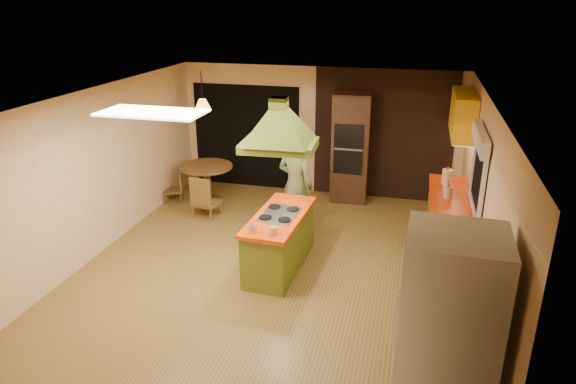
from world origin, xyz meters
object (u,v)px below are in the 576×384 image
(dining_table, at_px, (207,176))
(canister_large, at_px, (447,177))
(man, at_px, (295,185))
(kitchen_island, at_px, (280,241))
(refrigerator, at_px, (446,338))
(wall_oven, at_px, (350,148))

(dining_table, relative_size, canister_large, 4.12)
(man, relative_size, canister_large, 7.24)
(kitchen_island, height_order, canister_large, canister_large)
(man, relative_size, refrigerator, 0.88)
(man, xyz_separation_m, wall_oven, (0.65, 1.77, 0.18))
(man, distance_m, wall_oven, 1.90)
(wall_oven, xyz_separation_m, dining_table, (-2.61, -0.82, -0.52))
(refrigerator, height_order, wall_oven, wall_oven)
(kitchen_island, distance_m, wall_oven, 3.07)
(dining_table, bearing_deg, man, -25.92)
(refrigerator, bearing_deg, canister_large, 90.01)
(man, bearing_deg, refrigerator, 140.43)
(man, height_order, wall_oven, wall_oven)
(canister_large, bearing_deg, wall_oven, 143.41)
(man, bearing_deg, kitchen_island, 111.95)
(kitchen_island, height_order, man, man)
(canister_large, bearing_deg, dining_table, 173.90)
(kitchen_island, xyz_separation_m, canister_large, (2.32, 1.67, 0.62))
(man, distance_m, canister_large, 2.43)
(wall_oven, bearing_deg, canister_large, -39.95)
(dining_table, distance_m, canister_large, 4.39)
(kitchen_island, height_order, dining_table, kitchen_island)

